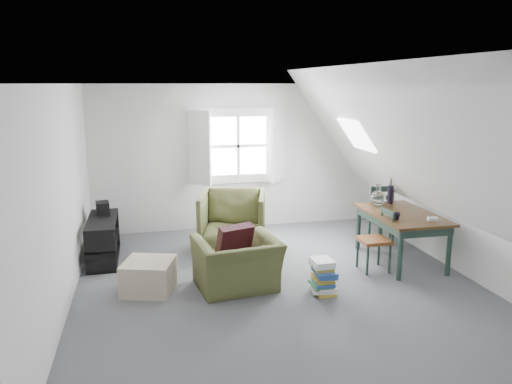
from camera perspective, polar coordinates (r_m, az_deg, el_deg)
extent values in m
plane|color=#4F5055|center=(6.42, 2.66, -10.64)|extent=(5.50, 5.50, 0.00)
plane|color=white|center=(5.92, 2.90, 12.27)|extent=(5.50, 5.50, 0.00)
plane|color=silver|center=(8.69, -2.11, 4.00)|extent=(5.00, 0.00, 5.00)
plane|color=silver|center=(3.58, 14.80, -8.61)|extent=(5.00, 0.00, 5.00)
plane|color=silver|center=(5.90, -21.32, -0.80)|extent=(0.00, 5.50, 5.50)
plane|color=silver|center=(7.13, 22.53, 1.24)|extent=(0.00, 5.50, 5.50)
plane|color=white|center=(5.74, -12.30, 4.75)|extent=(3.19, 5.50, 4.48)
plane|color=white|center=(6.55, 16.07, 5.45)|extent=(3.19, 5.50, 4.48)
cube|color=white|center=(8.64, -2.09, 5.30)|extent=(1.30, 0.04, 1.30)
cube|color=white|center=(8.38, -6.47, 5.01)|extent=(0.35, 0.35, 1.25)
cube|color=white|center=(8.64, 2.56, 5.29)|extent=(0.35, 0.35, 1.25)
cube|color=white|center=(8.63, -2.08, 5.29)|extent=(1.00, 0.02, 1.00)
cube|color=white|center=(8.61, -2.05, 5.27)|extent=(1.08, 0.04, 0.05)
cube|color=white|center=(8.61, -2.05, 5.27)|extent=(0.05, 0.04, 1.08)
cube|color=white|center=(7.71, 11.41, 6.42)|extent=(0.35, 0.75, 0.47)
imported|color=#464A25|center=(6.35, -2.18, -10.92)|extent=(1.09, 0.99, 0.64)
imported|color=#464A25|center=(7.77, -2.66, -6.50)|extent=(1.19, 1.21, 0.90)
cube|color=#340E15|center=(6.29, -2.48, -5.71)|extent=(0.51, 0.39, 0.47)
cube|color=tan|center=(6.33, -12.14, -9.38)|extent=(0.73, 0.73, 0.39)
cube|color=#36200E|center=(7.33, 16.33, -2.46)|extent=(0.86, 1.43, 0.04)
cube|color=#20362D|center=(7.35, 16.30, -3.04)|extent=(0.76, 1.34, 0.11)
cylinder|color=#20362D|center=(6.73, 16.14, -6.96)|extent=(0.07, 0.07, 0.68)
cylinder|color=#20362D|center=(7.09, 21.19, -6.33)|extent=(0.07, 0.07, 0.68)
cylinder|color=#20362D|center=(7.81, 11.63, -4.03)|extent=(0.07, 0.07, 0.68)
cylinder|color=#20362D|center=(8.13, 16.19, -3.64)|extent=(0.07, 0.07, 0.68)
sphere|color=silver|center=(7.61, 13.78, -0.66)|extent=(0.23, 0.23, 0.23)
cylinder|color=silver|center=(7.58, 13.83, 0.41)|extent=(0.07, 0.07, 0.12)
cylinder|color=black|center=(7.81, 15.10, -0.30)|extent=(0.09, 0.09, 0.28)
cylinder|color=#3F2D1E|center=(7.75, 15.23, 1.92)|extent=(0.03, 0.06, 0.50)
cylinder|color=#3F2D1E|center=(7.77, 15.30, 1.94)|extent=(0.05, 0.07, 0.50)
cylinder|color=#3F2D1E|center=(7.73, 15.19, 1.90)|extent=(0.06, 0.08, 0.50)
imported|color=black|center=(6.95, 15.73, -3.05)|extent=(0.11, 0.11, 0.10)
cube|color=white|center=(7.05, 19.54, -2.92)|extent=(0.15, 0.11, 0.04)
cube|color=brown|center=(8.25, 13.50, -2.26)|extent=(0.44, 0.44, 0.05)
cylinder|color=#20362D|center=(8.54, 13.97, -3.51)|extent=(0.04, 0.04, 0.46)
cylinder|color=#20362D|center=(8.24, 15.09, -4.16)|extent=(0.04, 0.04, 0.46)
cylinder|color=#20362D|center=(8.39, 11.77, -3.69)|extent=(0.04, 0.04, 0.46)
cylinder|color=#20362D|center=(8.08, 12.82, -4.37)|extent=(0.04, 0.04, 0.46)
cylinder|color=#20362D|center=(8.10, 15.35, -0.93)|extent=(0.04, 0.04, 0.48)
cylinder|color=#20362D|center=(7.94, 13.05, -1.07)|extent=(0.04, 0.04, 0.48)
cube|color=#20362D|center=(7.98, 14.28, 0.33)|extent=(0.36, 0.03, 0.08)
cube|color=#20362D|center=(8.01, 14.23, -0.63)|extent=(0.36, 0.03, 0.06)
cube|color=brown|center=(6.97, 13.35, -5.38)|extent=(0.40, 0.40, 0.05)
cylinder|color=#20362D|center=(7.11, 11.53, -6.83)|extent=(0.03, 0.03, 0.41)
cylinder|color=#20362D|center=(7.24, 13.85, -6.58)|extent=(0.03, 0.03, 0.41)
cylinder|color=#20362D|center=(6.84, 12.63, -7.66)|extent=(0.03, 0.03, 0.41)
cylinder|color=#20362D|center=(6.98, 15.03, -7.38)|extent=(0.03, 0.03, 0.41)
cylinder|color=#20362D|center=(7.13, 14.17, -3.29)|extent=(0.03, 0.03, 0.42)
cylinder|color=#20362D|center=(6.86, 15.37, -3.98)|extent=(0.03, 0.03, 0.42)
cube|color=#20362D|center=(6.95, 14.83, -2.29)|extent=(0.03, 0.32, 0.08)
cube|color=#20362D|center=(6.98, 14.78, -3.26)|extent=(0.03, 0.32, 0.06)
cube|color=black|center=(7.64, -16.93, -7.27)|extent=(0.40, 1.19, 0.03)
cube|color=black|center=(7.55, -17.06, -5.23)|extent=(0.40, 1.19, 0.03)
cube|color=black|center=(7.47, -17.20, -3.05)|extent=(0.40, 1.19, 0.03)
cube|color=black|center=(7.00, -17.38, -6.64)|extent=(0.40, 0.03, 0.60)
cube|color=black|center=(8.10, -16.78, -4.02)|extent=(0.40, 0.03, 0.60)
cube|color=#264C99|center=(7.27, -17.16, -7.36)|extent=(0.18, 0.20, 0.22)
cube|color=red|center=(7.69, -16.93, -6.25)|extent=(0.18, 0.24, 0.22)
cube|color=white|center=(7.32, -17.22, -4.80)|extent=(0.18, 0.22, 0.20)
cube|color=black|center=(7.68, -17.12, -1.83)|extent=(0.21, 0.28, 0.20)
cube|color=#B29933|center=(6.25, 7.80, -11.23)|extent=(0.23, 0.30, 0.04)
cube|color=white|center=(6.24, 7.48, -10.89)|extent=(0.29, 0.33, 0.04)
cube|color=white|center=(6.22, 7.92, -10.62)|extent=(0.24, 0.32, 0.04)
cube|color=#337F4C|center=(6.20, 7.43, -10.37)|extent=(0.24, 0.30, 0.03)
cube|color=#264C99|center=(6.17, 7.72, -10.18)|extent=(0.26, 0.34, 0.03)
cube|color=#B29933|center=(6.18, 7.64, -9.87)|extent=(0.23, 0.30, 0.03)
cube|color=#B29933|center=(6.19, 7.65, -9.52)|extent=(0.26, 0.33, 0.04)
cube|color=#264C99|center=(6.15, 8.03, -9.30)|extent=(0.26, 0.34, 0.04)
cube|color=#264C99|center=(6.13, 7.84, -9.00)|extent=(0.27, 0.33, 0.04)
cube|color=#B29933|center=(6.16, 7.61, -8.50)|extent=(0.24, 0.31, 0.04)
cube|color=white|center=(6.13, 7.53, -8.18)|extent=(0.25, 0.28, 0.05)
cube|color=white|center=(6.13, 7.58, -7.81)|extent=(0.25, 0.30, 0.04)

